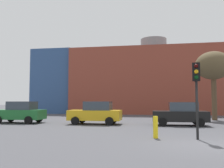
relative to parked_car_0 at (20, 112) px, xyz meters
The scene contains 8 objects.
ground_plane 15.75m from the parked_car_0, 32.17° to the right, with size 200.00×200.00×0.00m, color #47474C.
building_backdrop 22.64m from the parked_car_0, 59.66° to the left, with size 36.76×10.22×11.54m.
parked_car_0 is the anchor object (origin of this frame).
parked_car_1 6.59m from the parked_car_0, ahead, with size 4.18×2.05×1.81m.
parked_car_2 13.20m from the parked_car_0, ahead, with size 4.06×1.99×1.76m.
traffic_light_island 15.05m from the parked_car_0, 27.47° to the right, with size 0.38×0.38×3.71m.
bare_tree_0 18.47m from the parked_car_0, 19.01° to the left, with size 3.45×3.45×6.70m.
bollard_yellow_0 13.16m from the parked_car_0, 31.02° to the right, with size 0.24×0.24×1.09m, color yellow.
Camera 1 is at (-2.10, -10.89, 1.83)m, focal length 39.30 mm.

